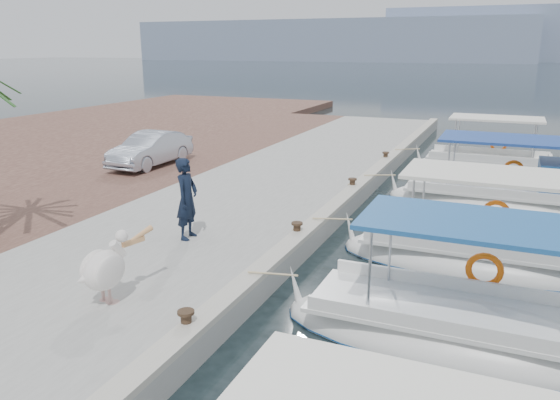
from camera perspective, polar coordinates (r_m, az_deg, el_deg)
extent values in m
plane|color=black|center=(12.15, 0.74, -8.30)|extent=(400.00, 400.00, 0.00)
cube|color=gray|center=(17.52, -2.18, 0.17)|extent=(6.00, 40.00, 0.50)
cube|color=#ADA899|center=(16.50, 6.59, 0.20)|extent=(0.44, 40.00, 0.12)
cube|color=#50322A|center=(20.09, -15.23, 1.65)|extent=(4.00, 40.00, 0.50)
cube|color=#7585A2|center=(210.32, 5.30, 16.22)|extent=(140.00, 40.00, 14.00)
ellipsoid|color=white|center=(10.23, 18.03, -13.72)|extent=(6.25, 2.17, 1.30)
ellipsoid|color=navy|center=(10.24, 18.02, -13.82)|extent=(6.28, 2.21, 0.22)
cube|color=white|center=(10.00, 18.28, -11.22)|extent=(5.13, 1.87, 0.08)
cube|color=#1E5699|center=(9.39, 20.08, -2.34)|extent=(3.75, 2.00, 0.08)
cylinder|color=silver|center=(9.10, 9.34, -7.76)|extent=(0.05, 0.05, 1.60)
torus|color=#FE650D|center=(10.75, 20.58, -6.87)|extent=(0.68, 0.12, 0.68)
ellipsoid|color=white|center=(13.69, 19.82, -6.21)|extent=(6.38, 2.27, 1.30)
ellipsoid|color=navy|center=(13.70, 19.81, -6.29)|extent=(6.41, 2.31, 0.22)
cube|color=white|center=(13.52, 20.01, -4.24)|extent=(5.23, 1.95, 0.08)
cube|color=silver|center=(13.07, 21.37, 2.46)|extent=(3.83, 2.09, 0.08)
cylinder|color=silver|center=(12.59, 13.61, -1.32)|extent=(0.05, 0.05, 1.60)
torus|color=#FE650D|center=(14.41, 21.63, -1.31)|extent=(0.68, 0.12, 0.68)
ellipsoid|color=white|center=(18.79, 21.96, -0.55)|extent=(7.09, 2.46, 1.30)
ellipsoid|color=navy|center=(18.80, 21.95, -0.61)|extent=(7.13, 2.51, 0.22)
cube|color=white|center=(18.67, 22.11, 0.93)|extent=(5.81, 2.12, 0.08)
cube|color=navy|center=(18.35, 23.19, 5.82)|extent=(4.25, 2.26, 0.08)
cylinder|color=silver|center=(17.66, 17.14, 3.27)|extent=(0.05, 0.05, 1.60)
torus|color=#FE650D|center=(19.71, 23.20, 2.89)|extent=(0.68, 0.12, 0.68)
cube|color=navy|center=(18.61, 27.18, 2.04)|extent=(1.20, 1.72, 1.00)
ellipsoid|color=white|center=(24.00, 20.86, 2.91)|extent=(5.86, 2.13, 1.30)
ellipsoid|color=navy|center=(24.00, 20.86, 2.87)|extent=(5.89, 2.17, 0.22)
cube|color=white|center=(23.90, 20.98, 4.08)|extent=(4.81, 1.83, 0.08)
cube|color=white|center=(23.65, 21.73, 7.93)|extent=(3.52, 1.96, 0.08)
cylinder|color=silver|center=(23.05, 17.80, 6.00)|extent=(0.05, 0.05, 1.60)
torus|color=#FE650D|center=(24.82, 21.88, 5.45)|extent=(0.68, 0.12, 0.68)
cylinder|color=black|center=(9.21, -9.77, -12.31)|extent=(0.18, 0.18, 0.30)
cylinder|color=black|center=(9.15, -9.81, -11.48)|extent=(0.28, 0.28, 0.05)
cylinder|color=black|center=(13.33, 1.79, -3.08)|extent=(0.18, 0.18, 0.30)
cylinder|color=black|center=(13.29, 1.79, -2.47)|extent=(0.28, 0.28, 0.05)
cylinder|color=black|center=(17.91, 7.57, 1.70)|extent=(0.18, 0.18, 0.30)
cylinder|color=black|center=(17.87, 7.58, 2.17)|extent=(0.28, 0.28, 0.05)
cylinder|color=black|center=(22.66, 10.97, 4.51)|extent=(0.18, 0.18, 0.30)
cylinder|color=black|center=(22.63, 10.99, 4.88)|extent=(0.28, 0.28, 0.05)
cylinder|color=tan|center=(10.50, -18.03, -9.00)|extent=(0.06, 0.06, 0.38)
cylinder|color=tan|center=(10.36, -17.39, -9.30)|extent=(0.06, 0.06, 0.38)
ellipsoid|color=white|center=(10.26, -17.91, -7.00)|extent=(0.74, 1.00, 0.71)
cylinder|color=white|center=(10.33, -16.59, -4.94)|extent=(0.22, 0.35, 0.38)
sphere|color=white|center=(10.32, -16.20, -3.63)|extent=(0.23, 0.23, 0.23)
cone|color=#EAA566|center=(10.56, -14.64, -3.70)|extent=(0.27, 0.70, 0.28)
imported|color=black|center=(13.09, -9.70, 0.13)|extent=(0.52, 0.75, 1.96)
imported|color=#A9B1C1|center=(21.69, -13.37, 5.20)|extent=(1.43, 3.94, 1.29)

